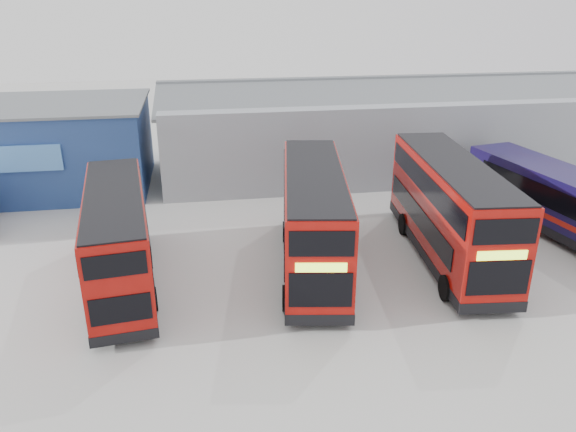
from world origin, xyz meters
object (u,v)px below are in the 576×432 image
Objects in this scene: double_decker_left at (118,240)px; double_decker_centre at (314,221)px; office_block at (43,146)px; double_decker_right at (450,212)px; maintenance_shed at (388,125)px; single_decker_blue at (563,204)px.

double_decker_centre reaches higher than double_decker_left.
office_block is at bearing -73.15° from double_decker_left.
office_block reaches higher than double_decker_right.
maintenance_shed is 14.98m from double_decker_right.
maintenance_shed is at bearing 69.79° from double_decker_centre.
double_decker_right is (-2.07, -14.83, -0.38)m from maintenance_shed.
double_decker_left is 14.12m from double_decker_right.
office_block is 14.37m from double_decker_left.
double_decker_left is 20.83m from single_decker_blue.
double_decker_right is 6.85m from single_decker_blue.
office_block is at bearing 152.16° from double_decker_right.
office_block is 1.04× the size of single_decker_blue.
double_decker_left is 0.82× the size of single_decker_blue.
double_decker_left is 0.90× the size of double_decker_right.
office_block reaches higher than double_decker_left.
maintenance_shed is 14.03m from single_decker_blue.
office_block is 28.85m from single_decker_blue.
maintenance_shed is at bearing -82.21° from single_decker_blue.
double_decker_right is (6.09, -0.05, 0.06)m from double_decker_centre.
double_decker_centre is (13.85, -12.78, -0.41)m from office_block.
maintenance_shed is at bearing -143.97° from double_decker_left.
maintenance_shed is at bearing 86.98° from double_decker_right.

